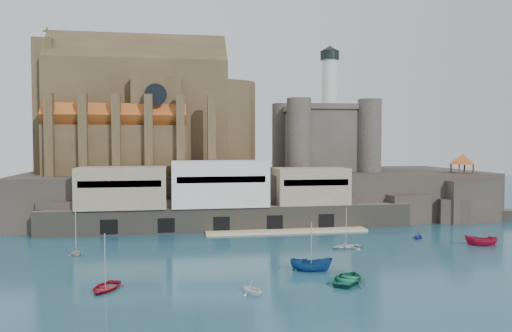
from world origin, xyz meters
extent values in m
plane|color=#194153|center=(0.00, 0.00, 0.00)|extent=(300.00, 300.00, 0.00)
cube|color=black|center=(0.00, 40.00, 5.00)|extent=(100.00, 34.00, 10.00)
cube|color=black|center=(-38.00, 23.50, 3.00)|extent=(9.00, 5.00, 6.00)
cube|color=black|center=(-22.00, 23.50, 3.00)|extent=(9.00, 5.00, 6.00)
cube|color=black|center=(-5.00, 23.50, 3.00)|extent=(9.00, 5.00, 6.00)
cube|color=black|center=(12.00, 23.50, 3.00)|extent=(9.00, 5.00, 6.00)
cube|color=black|center=(28.00, 23.50, 3.00)|extent=(9.00, 5.00, 6.00)
cube|color=#5E584B|center=(-8.00, 22.50, 2.25)|extent=(70.00, 6.00, 4.50)
cube|color=beige|center=(2.00, 18.00, 0.15)|extent=(30.00, 4.00, 0.40)
cube|color=black|center=(-30.00, 19.60, 1.60)|extent=(3.00, 0.40, 2.60)
cube|color=black|center=(-20.00, 19.60, 1.60)|extent=(3.00, 0.40, 2.60)
cube|color=black|center=(-10.00, 19.60, 1.60)|extent=(3.00, 0.40, 2.60)
cube|color=black|center=(0.00, 19.60, 1.60)|extent=(3.00, 0.40, 2.60)
cube|color=black|center=(10.00, 19.60, 1.60)|extent=(3.00, 0.40, 2.60)
cube|color=gray|center=(-28.00, 23.50, 8.25)|extent=(16.00, 9.00, 7.50)
cube|color=silver|center=(-10.00, 23.50, 8.75)|extent=(18.00, 9.00, 8.50)
cube|color=gray|center=(8.00, 23.50, 8.00)|extent=(14.00, 8.00, 7.00)
cube|color=#483821|center=(-26.00, 42.00, 22.00)|extent=(38.00, 14.00, 24.00)
cube|color=#483821|center=(-26.00, 42.00, 34.00)|extent=(38.00, 13.01, 13.01)
cylinder|color=#483821|center=(-7.00, 42.00, 20.00)|extent=(14.00, 14.00, 20.00)
cube|color=#483821|center=(-22.00, 42.00, 20.00)|extent=(10.00, 20.00, 20.00)
cube|color=#483821|center=(-30.00, 32.50, 15.00)|extent=(28.00, 5.00, 10.00)
cube|color=#483821|center=(-30.00, 51.50, 15.00)|extent=(28.00, 5.00, 10.00)
cube|color=#AD4F1D|center=(-30.00, 32.50, 21.60)|extent=(28.00, 5.66, 5.66)
cube|color=#AD4F1D|center=(-30.00, 51.50, 21.60)|extent=(28.00, 5.66, 5.66)
cube|color=#483821|center=(-45.00, 42.00, 24.00)|extent=(4.00, 10.00, 28.00)
cylinder|color=black|center=(-22.00, 29.95, 26.00)|extent=(4.40, 0.30, 4.40)
cube|color=#483821|center=(-42.00, 29.50, 18.00)|extent=(1.60, 2.20, 16.00)
cube|color=#483821|center=(-35.80, 29.50, 18.00)|extent=(1.60, 2.20, 16.00)
cube|color=#483821|center=(-29.60, 29.50, 18.00)|extent=(1.60, 2.20, 16.00)
cube|color=#483821|center=(-23.40, 29.50, 18.00)|extent=(1.60, 2.20, 16.00)
cube|color=#483821|center=(-17.20, 29.50, 18.00)|extent=(1.60, 2.20, 16.00)
cube|color=#483821|center=(-11.00, 29.50, 18.00)|extent=(1.60, 2.20, 16.00)
cube|color=#423C34|center=(16.00, 41.00, 17.00)|extent=(16.00, 16.00, 14.00)
cube|color=#423C34|center=(16.00, 41.00, 24.40)|extent=(17.00, 17.00, 1.20)
cylinder|color=#423C34|center=(8.00, 33.00, 18.00)|extent=(5.20, 5.20, 16.00)
cylinder|color=#423C34|center=(24.00, 33.00, 18.00)|extent=(5.20, 5.20, 16.00)
cylinder|color=#423C34|center=(8.00, 49.00, 18.00)|extent=(5.20, 5.20, 16.00)
cylinder|color=#423C34|center=(24.00, 49.00, 18.00)|extent=(5.20, 5.20, 16.00)
cylinder|color=silver|center=(18.00, 43.00, 30.00)|extent=(3.60, 3.60, 12.00)
cylinder|color=black|center=(18.00, 43.00, 37.00)|extent=(4.40, 4.40, 2.00)
cone|color=black|center=(18.00, 43.00, 38.60)|extent=(4.60, 4.60, 1.40)
cube|color=black|center=(42.00, 26.00, 4.35)|extent=(12.00, 10.00, 8.70)
cube|color=black|center=(38.00, 23.00, 2.50)|extent=(6.00, 5.00, 5.00)
cube|color=black|center=(47.00, 28.00, 3.00)|extent=(5.00, 4.00, 6.00)
cube|color=#483821|center=(42.00, 26.00, 8.85)|extent=(4.20, 4.20, 0.30)
cylinder|color=#483821|center=(40.40, 24.40, 10.30)|extent=(0.36, 0.36, 3.20)
cylinder|color=#483821|center=(43.60, 24.40, 10.30)|extent=(0.36, 0.36, 3.20)
cylinder|color=#483821|center=(40.40, 27.60, 10.30)|extent=(0.36, 0.36, 3.20)
cylinder|color=#483821|center=(43.60, 27.60, 10.30)|extent=(0.36, 0.36, 3.20)
pyramid|color=#AD4F1D|center=(42.00, 26.00, 13.00)|extent=(6.40, 6.40, 2.20)
imported|color=maroon|center=(-26.40, -13.55, 0.00)|extent=(3.93, 2.17, 5.28)
imported|color=white|center=(-10.28, -17.80, 0.00)|extent=(3.32, 2.92, 3.29)
imported|color=navy|center=(-1.23, -9.68, 0.00)|extent=(2.53, 2.49, 5.47)
imported|color=#166848|center=(1.76, -15.18, 0.00)|extent=(4.65, 3.83, 6.61)
imported|color=beige|center=(-32.91, 4.80, 0.00)|extent=(2.88, 2.33, 2.90)
imported|color=#A5112C|center=(30.00, 1.09, 0.00)|extent=(2.49, 2.46, 5.05)
imported|color=silver|center=(7.94, 2.81, 0.00)|extent=(1.73, 3.81, 5.14)
imported|color=navy|center=(22.84, 8.19, 0.00)|extent=(2.75, 2.75, 2.80)
camera|label=1|loc=(-18.77, -71.19, 16.72)|focal=35.00mm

